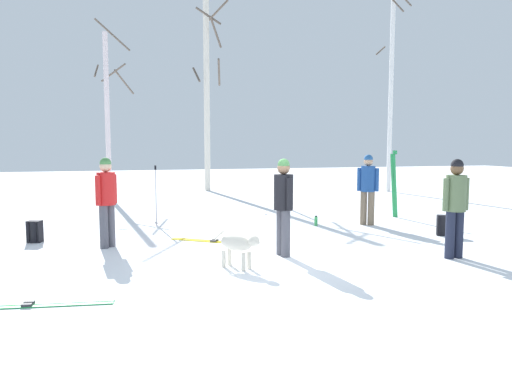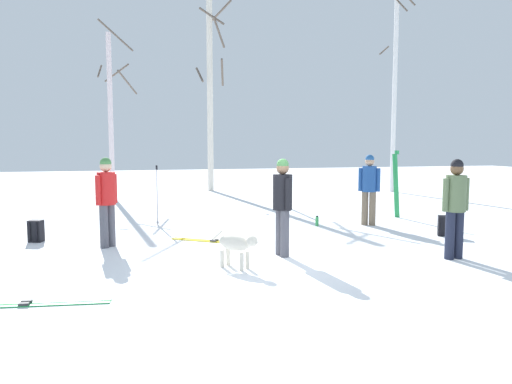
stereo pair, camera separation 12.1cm
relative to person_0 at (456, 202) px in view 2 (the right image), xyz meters
The scene contains 16 objects.
ground_plane 3.34m from the person_0, behind, with size 60.00×60.00×0.00m, color white.
person_0 is the anchor object (origin of this frame).
person_1 2.95m from the person_0, 160.98° to the left, with size 0.34×0.51×1.72m.
person_2 3.51m from the person_0, 86.21° to the left, with size 0.45×0.34×1.72m.
person_3 6.31m from the person_0, 156.75° to the left, with size 0.38×0.41×1.72m.
dog 3.81m from the person_0, behind, with size 0.61×0.71×0.57m.
ski_pair_planted_0 4.72m from the person_0, 70.99° to the left, with size 0.17×0.21×1.80m.
ski_pair_lying_0 6.70m from the person_0, behind, with size 1.94×0.41×0.05m.
ski_pair_lying_1 4.63m from the person_0, 146.68° to the left, with size 1.56×1.14×0.05m.
ski_poles_0 6.72m from the person_0, 134.91° to the left, with size 0.07×0.27×1.46m.
backpack_0 8.01m from the person_0, 154.88° to the left, with size 0.31×0.33×0.44m.
backpack_2 2.31m from the person_0, 57.95° to the left, with size 0.33×0.34×0.44m.
water_bottle_0 3.93m from the person_0, 105.51° to the left, with size 0.08×0.08×0.25m.
birch_tree_2 12.84m from the person_0, 118.13° to the left, with size 1.37×1.66×6.16m.
birch_tree_3 13.65m from the person_0, 98.85° to the left, with size 1.47×1.60×7.89m.
birch_tree_4 12.33m from the person_0, 64.51° to the left, with size 1.15×1.37×8.41m.
Camera 2 is at (-2.15, -7.17, 1.96)m, focal length 33.65 mm.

